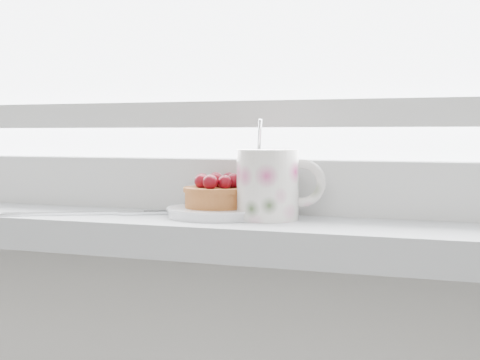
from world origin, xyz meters
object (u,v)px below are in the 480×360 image
at_px(saucer, 216,212).
at_px(floral_mug, 270,183).
at_px(raspberry_tart, 216,192).
at_px(fork, 87,213).

bearing_deg(saucer, floral_mug, -1.18).
relative_size(raspberry_tart, floral_mug, 0.67).
xyz_separation_m(saucer, floral_mug, (0.07, -0.00, 0.04)).
distance_m(raspberry_tart, floral_mug, 0.07).
height_order(raspberry_tart, fork, raspberry_tart).
bearing_deg(fork, saucer, 12.23).
bearing_deg(floral_mug, saucer, 178.82).
xyz_separation_m(raspberry_tart, fork, (-0.17, -0.04, -0.03)).
distance_m(raspberry_tart, fork, 0.17).
xyz_separation_m(saucer, fork, (-0.17, -0.04, -0.00)).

